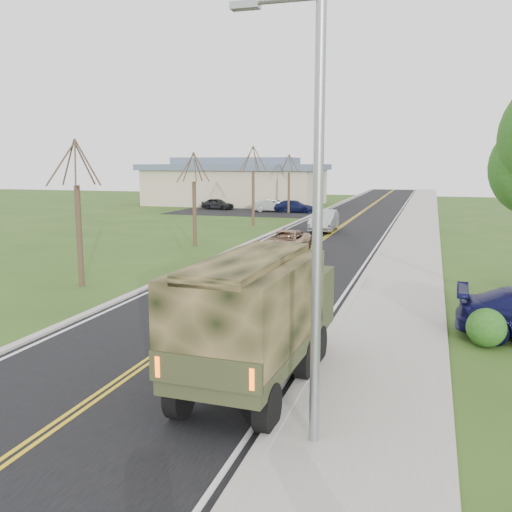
% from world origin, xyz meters
% --- Properties ---
extents(ground, '(160.00, 160.00, 0.00)m').
position_xyz_m(ground, '(0.00, 0.00, 0.00)').
color(ground, '#2B4818').
rests_on(ground, ground).
extents(road, '(8.00, 120.00, 0.01)m').
position_xyz_m(road, '(0.00, 40.00, 0.01)').
color(road, black).
rests_on(road, ground).
extents(curb_right, '(0.30, 120.00, 0.12)m').
position_xyz_m(curb_right, '(4.15, 40.00, 0.06)').
color(curb_right, '#9E998E').
rests_on(curb_right, ground).
extents(sidewalk_right, '(3.20, 120.00, 0.10)m').
position_xyz_m(sidewalk_right, '(5.90, 40.00, 0.05)').
color(sidewalk_right, '#9E998E').
rests_on(sidewalk_right, ground).
extents(curb_left, '(0.30, 120.00, 0.10)m').
position_xyz_m(curb_left, '(-4.15, 40.00, 0.05)').
color(curb_left, '#9E998E').
rests_on(curb_left, ground).
extents(street_light, '(1.65, 0.22, 8.00)m').
position_xyz_m(street_light, '(4.90, -0.50, 4.43)').
color(street_light, gray).
rests_on(street_light, ground).
extents(bare_tree_a, '(1.93, 2.26, 6.08)m').
position_xyz_m(bare_tree_a, '(-7.00, 10.00, 2.63)').
color(bare_tree_a, '#38281C').
rests_on(bare_tree_a, ground).
extents(bare_tree_b, '(1.83, 2.14, 5.73)m').
position_xyz_m(bare_tree_b, '(-7.00, 22.00, 2.48)').
color(bare_tree_b, '#38281C').
rests_on(bare_tree_b, ground).
extents(bare_tree_c, '(2.04, 2.39, 6.42)m').
position_xyz_m(bare_tree_c, '(-7.00, 34.00, 2.78)').
color(bare_tree_c, '#38281C').
rests_on(bare_tree_c, ground).
extents(bare_tree_d, '(1.88, 2.20, 5.91)m').
position_xyz_m(bare_tree_d, '(-7.00, 46.00, 2.55)').
color(bare_tree_d, '#38281C').
rests_on(bare_tree_d, ground).
extents(commercial_building, '(25.50, 21.50, 5.65)m').
position_xyz_m(commercial_building, '(-15.98, 55.97, 2.69)').
color(commercial_building, tan).
rests_on(commercial_building, ground).
extents(military_truck, '(2.44, 6.38, 3.14)m').
position_xyz_m(military_truck, '(3.19, 1.90, 1.80)').
color(military_truck, black).
rests_on(military_truck, ground).
extents(suv_champagne, '(2.25, 4.70, 1.29)m').
position_xyz_m(suv_champagne, '(-0.98, 20.98, 0.65)').
color(suv_champagne, '#9A7557').
rests_on(suv_champagne, ground).
extents(sedan_silver, '(1.80, 4.81, 1.57)m').
position_xyz_m(sedan_silver, '(-0.80, 31.93, 0.78)').
color(sedan_silver, silver).
rests_on(sedan_silver, ground).
extents(lot_car_dark, '(3.81, 2.05, 1.23)m').
position_xyz_m(lot_car_dark, '(-15.44, 47.92, 0.62)').
color(lot_car_dark, black).
rests_on(lot_car_dark, ground).
extents(lot_car_silver, '(4.26, 2.21, 1.34)m').
position_xyz_m(lot_car_silver, '(-8.95, 46.88, 0.67)').
color(lot_car_silver, '#A9A9AE').
rests_on(lot_car_silver, ground).
extents(lot_car_navy, '(4.38, 1.96, 1.25)m').
position_xyz_m(lot_car_navy, '(-6.61, 46.84, 0.62)').
color(lot_car_navy, '#10153B').
rests_on(lot_car_navy, ground).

